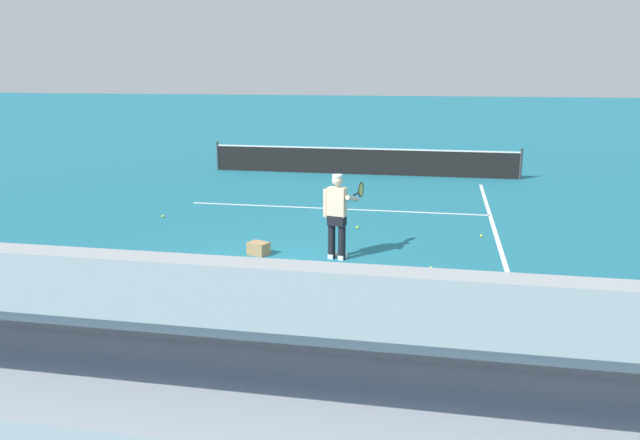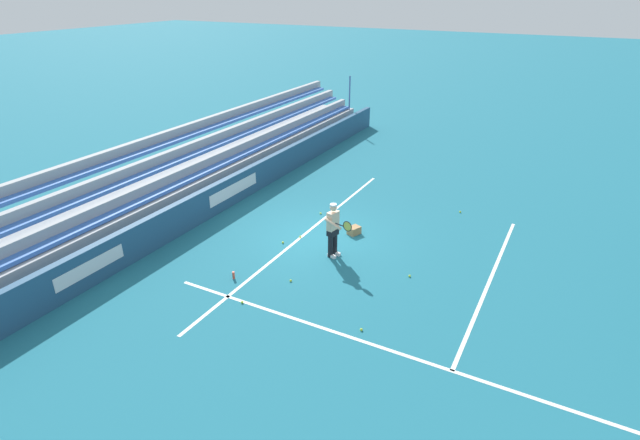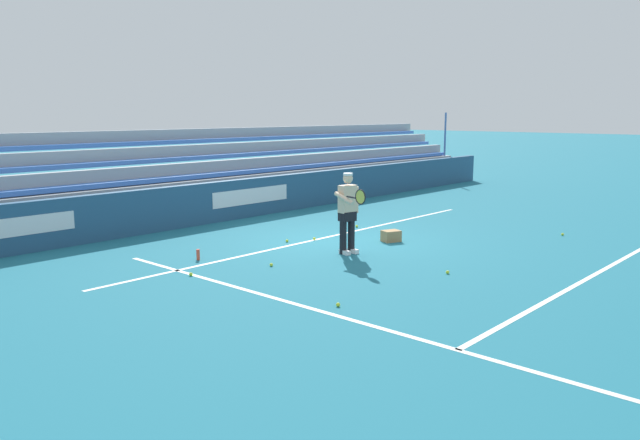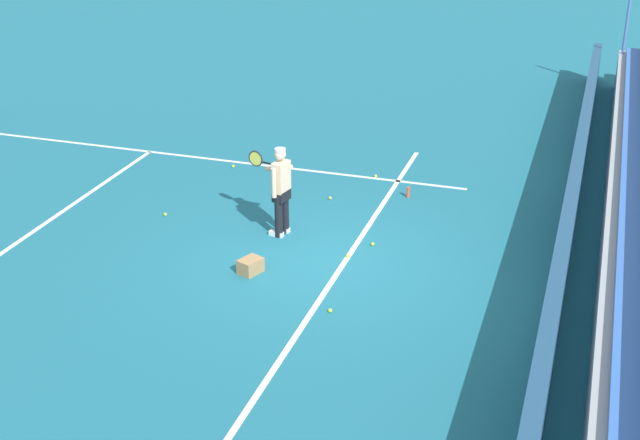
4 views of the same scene
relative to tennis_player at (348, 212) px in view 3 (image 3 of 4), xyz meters
The scene contains 17 objects.
ground_plane 1.56m from the tennis_player, 129.89° to the right, with size 160.00×160.00×0.00m, color #1E6B7F.
court_baseline_white 1.91m from the tennis_player, 118.96° to the right, with size 12.00×0.10×0.01m, color white.
court_sideline_white 4.56m from the tennis_player, 42.54° to the left, with size 0.10×12.00×0.01m, color white.
court_service_line_white 4.68m from the tennis_player, 100.27° to the left, with size 8.22×0.10×0.01m, color white.
back_wall_sponsor_board 5.23m from the tennis_player, 98.96° to the right, with size 27.84×0.25×1.10m.
bleacher_stand 7.03m from the tennis_player, 96.69° to the right, with size 26.45×2.40×2.95m.
tennis_player is the anchor object (origin of this frame).
ball_box_cardboard 1.81m from the tennis_player, behind, with size 0.40×0.30×0.26m, color #A87F51.
tennis_ball_on_baseline 1.98m from the tennis_player, 88.63° to the right, with size 0.07×0.07×0.07m, color #CCE533.
tennis_ball_near_player 3.18m from the tennis_player, 144.89° to the right, with size 0.07×0.07×0.07m, color #CCE533.
tennis_ball_by_box 2.10m from the tennis_player, 11.61° to the right, with size 0.07×0.07×0.07m, color #CCE533.
tennis_ball_toward_net 5.73m from the tennis_player, 152.07° to the left, with size 0.07×0.07×0.07m, color #CCE533.
tennis_ball_stray_back 3.80m from the tennis_player, 37.26° to the left, with size 0.07×0.07×0.07m, color #CCE533.
tennis_ball_midcourt 3.60m from the tennis_player, 15.97° to the right, with size 0.07×0.07×0.07m, color #CCE533.
tennis_ball_far_left 2.62m from the tennis_player, 88.32° to the left, with size 0.07×0.07×0.07m, color #CCE533.
tennis_ball_far_right 1.81m from the tennis_player, 110.92° to the right, with size 0.07×0.07×0.07m, color #CCE533.
water_bottle 3.22m from the tennis_player, 37.08° to the right, with size 0.07×0.07×0.22m, color #EA4C33.
Camera 3 is at (10.82, 9.21, 2.97)m, focal length 35.00 mm.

